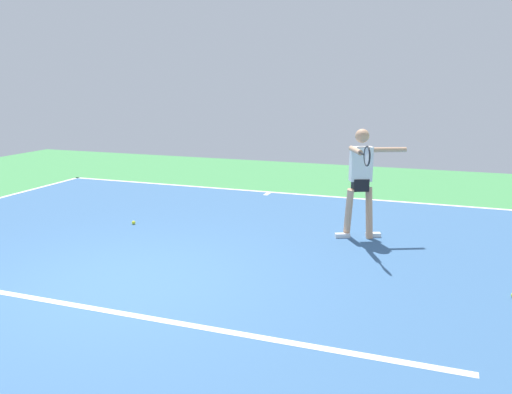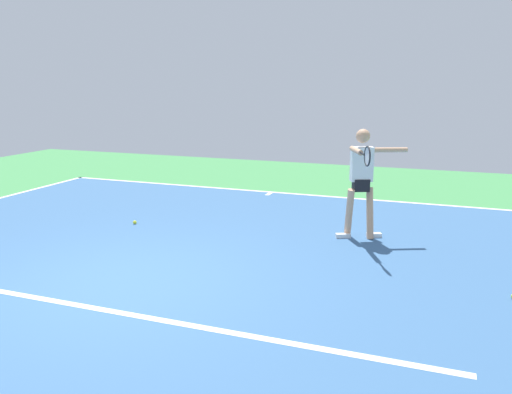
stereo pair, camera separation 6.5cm
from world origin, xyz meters
name	(u,v)px [view 1 (the left image)]	position (x,y,z in m)	size (l,w,h in m)	color
ground_plane	(124,284)	(0.00, 0.00, 0.00)	(20.95, 20.95, 0.00)	#428E4C
court_surface	(124,284)	(0.00, 0.00, 0.00)	(10.91, 11.88, 0.00)	#38608E
court_line_baseline_near	(270,192)	(0.00, -5.89, 0.00)	(10.91, 0.10, 0.01)	white
court_line_service	(86,307)	(0.00, 0.73, 0.00)	(8.18, 0.10, 0.01)	white
court_line_centre_mark	(267,194)	(0.00, -5.69, 0.00)	(0.10, 0.30, 0.01)	white
tennis_player	(361,176)	(-2.49, -2.98, 1.03)	(1.04, 1.36, 1.78)	tan
tennis_ball_near_player	(134,223)	(1.43, -2.44, 0.03)	(0.07, 0.07, 0.07)	yellow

